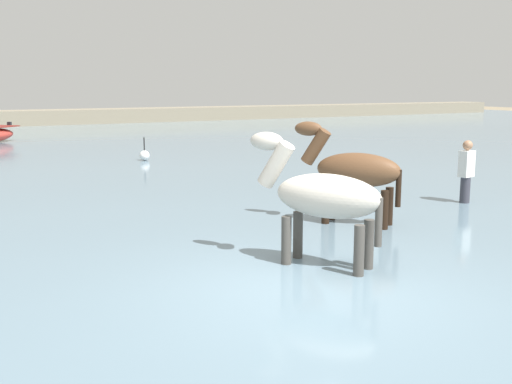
{
  "coord_description": "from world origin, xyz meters",
  "views": [
    {
      "loc": [
        -3.99,
        -5.78,
        2.74
      ],
      "look_at": [
        1.22,
        3.65,
        0.84
      ],
      "focal_mm": 42.71,
      "sensor_mm": 36.0,
      "label": 1
    }
  ],
  "objects": [
    {
      "name": "horse_lead_pinto",
      "position": [
        0.6,
        0.72,
        1.25
      ],
      "size": [
        1.3,
        1.82,
        2.11
      ],
      "color": "beige",
      "rests_on": "ground"
    },
    {
      "name": "person_wading_mid",
      "position": [
        5.75,
        2.94,
        0.87
      ],
      "size": [
        0.35,
        0.26,
        1.63
      ],
      "color": "#383842",
      "rests_on": "ground"
    },
    {
      "name": "ground_plane",
      "position": [
        0.0,
        0.0,
        0.0
      ],
      "size": [
        120.0,
        120.0,
        0.0
      ],
      "primitive_type": "plane",
      "color": "#84755B"
    },
    {
      "name": "channel_buoy",
      "position": [
        2.28,
        13.0,
        0.51
      ],
      "size": [
        0.32,
        0.32,
        0.74
      ],
      "color": "silver",
      "rests_on": "water_surface"
    },
    {
      "name": "horse_trailing_bay",
      "position": [
        2.52,
        2.52,
        1.25
      ],
      "size": [
        1.42,
        1.75,
        2.1
      ],
      "color": "brown",
      "rests_on": "ground"
    },
    {
      "name": "water_surface",
      "position": [
        0.0,
        10.0,
        0.17
      ],
      "size": [
        90.0,
        90.0,
        0.34
      ],
      "primitive_type": "cube",
      "color": "slate",
      "rests_on": "ground"
    }
  ]
}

